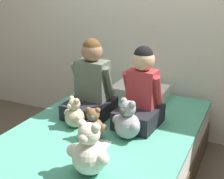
# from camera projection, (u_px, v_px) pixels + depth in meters

# --- Properties ---
(wall_behind_bed) EXTENTS (8.00, 0.06, 2.50)m
(wall_behind_bed) POSITION_uv_depth(u_px,v_px,m) (153.00, 11.00, 3.01)
(wall_behind_bed) COLOR silver
(wall_behind_bed) RESTS_ON ground_plane
(bed) EXTENTS (1.31, 2.00, 0.46)m
(bed) POSITION_uv_depth(u_px,v_px,m) (103.00, 158.00, 2.42)
(bed) COLOR #473828
(bed) RESTS_ON ground_plane
(child_on_left) EXTENTS (0.35, 0.39, 0.64)m
(child_on_left) POSITION_uv_depth(u_px,v_px,m) (91.00, 86.00, 2.57)
(child_on_left) COLOR black
(child_on_left) RESTS_ON bed
(child_on_right) EXTENTS (0.33, 0.39, 0.62)m
(child_on_right) POSITION_uv_depth(u_px,v_px,m) (141.00, 94.00, 2.39)
(child_on_right) COLOR black
(child_on_right) RESTS_ON bed
(teddy_bear_held_by_left_child) EXTENTS (0.19, 0.15, 0.24)m
(teddy_bear_held_by_left_child) POSITION_uv_depth(u_px,v_px,m) (74.00, 115.00, 2.38)
(teddy_bear_held_by_left_child) COLOR #D1B78E
(teddy_bear_held_by_left_child) RESTS_ON bed
(teddy_bear_held_by_right_child) EXTENTS (0.23, 0.19, 0.30)m
(teddy_bear_held_by_right_child) POSITION_uv_depth(u_px,v_px,m) (127.00, 122.00, 2.21)
(teddy_bear_held_by_right_child) COLOR #939399
(teddy_bear_held_by_right_child) RESTS_ON bed
(teddy_bear_between_children) EXTENTS (0.19, 0.15, 0.24)m
(teddy_bear_between_children) POSITION_uv_depth(u_px,v_px,m) (93.00, 125.00, 2.21)
(teddy_bear_between_children) COLOR brown
(teddy_bear_between_children) RESTS_ON bed
(teddy_bear_at_foot_of_bed) EXTENTS (0.28, 0.21, 0.33)m
(teddy_bear_at_foot_of_bed) POSITION_uv_depth(u_px,v_px,m) (89.00, 152.00, 1.79)
(teddy_bear_at_foot_of_bed) COLOR silver
(teddy_bear_at_foot_of_bed) RESTS_ON bed
(pillow_at_headboard) EXTENTS (0.51, 0.34, 0.11)m
(pillow_at_headboard) POSITION_uv_depth(u_px,v_px,m) (140.00, 92.00, 3.01)
(pillow_at_headboard) COLOR silver
(pillow_at_headboard) RESTS_ON bed
(sign_card) EXTENTS (0.21, 0.15, 0.00)m
(sign_card) POSITION_uv_depth(u_px,v_px,m) (94.00, 143.00, 2.16)
(sign_card) COLOR white
(sign_card) RESTS_ON bed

